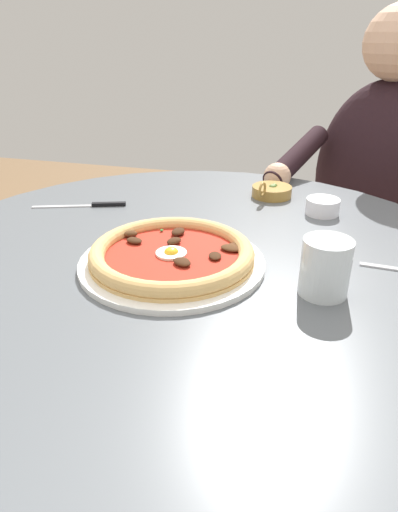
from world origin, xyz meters
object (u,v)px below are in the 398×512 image
Objects in this scene: olive_pan at (272,191)px; cafe_chair_diner at (387,221)px; steak_knife at (93,205)px; ramekin_capers at (323,206)px; dining_table at (193,326)px; pizza_on_plate at (172,256)px; diner_person at (365,242)px; water_glass at (325,271)px.

cafe_chair_diner reaches higher than olive_pan.
ramekin_capers reaches higher than steak_knife.
steak_knife reaches higher than dining_table.
steak_knife is 1.71× the size of olive_pan.
pizza_on_plate reaches higher than dining_table.
steak_knife is 0.83m from diner_person.
steak_knife is at bearing 130.56° from cafe_chair_diner.
steak_knife is (0.25, 0.51, -0.03)m from water_glass.
olive_pan is 0.47m from diner_person.
pizza_on_plate reaches higher than ramekin_capers.
steak_knife is at bearing 63.54° from water_glass.
pizza_on_plate is 0.41m from olive_pan.
diner_person is (0.31, -0.26, -0.24)m from olive_pan.
cafe_chair_diner is (0.43, -0.33, -0.21)m from olive_pan.
water_glass is at bearing -116.46° from steak_knife.
ramekin_capers is 0.15m from olive_pan.
pizza_on_plate is at bearing 151.67° from cafe_chair_diner.
steak_knife is 0.17× the size of diner_person.
cafe_chair_diner is (0.61, -0.71, -0.20)m from steak_knife.
diner_person is (0.66, -0.36, -0.07)m from dining_table.
pizza_on_plate is 3.58× the size of water_glass.
diner_person is at bearing -28.51° from dining_table.
steak_knife is (0.18, 0.28, 0.16)m from dining_table.
water_glass is 0.44× the size of steak_knife.
olive_pan is 0.10× the size of diner_person.
cafe_chair_diner reaches higher than dining_table.
diner_person is 1.28× the size of cafe_chair_diner.
dining_table is 0.37m from steak_knife.
olive_pan reaches higher than steak_knife.
olive_pan is at bearing 139.77° from diner_person.
dining_table is at bearing 71.45° from water_glass.
water_glass is 1.23× the size of ramekin_capers.
cafe_chair_diner is at bearing -28.64° from dining_table.
pizza_on_plate is at bearing 156.94° from dining_table.
pizza_on_plate is at bearing 163.66° from olive_pan.
pizza_on_plate is 0.97m from cafe_chair_diner.
cafe_chair_diner reaches higher than ramekin_capers.
dining_table is at bearing -122.10° from steak_knife.
olive_pan is (0.17, -0.38, 0.01)m from steak_knife.
diner_person is at bearing -53.00° from steak_knife.
steak_knife is at bearing 57.90° from dining_table.
olive_pan is at bearing 54.05° from ramekin_capers.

